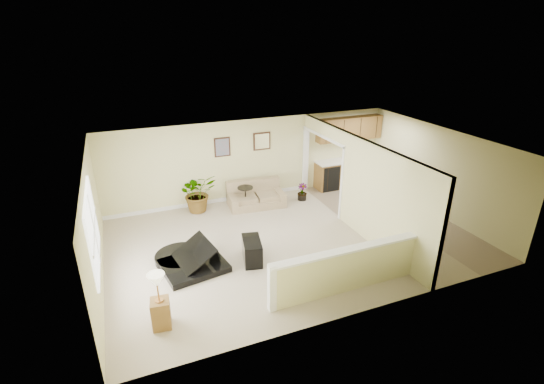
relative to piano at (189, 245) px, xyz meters
name	(u,v)px	position (x,y,z in m)	size (l,w,h in m)	color
floor	(293,240)	(2.64, 0.21, -0.54)	(9.00, 9.00, 0.00)	tan
back_wall	(253,159)	(2.64, 3.21, 0.71)	(9.00, 0.04, 2.50)	beige
front_wall	(365,256)	(2.64, -2.79, 0.71)	(9.00, 0.04, 2.50)	beige
left_wall	(94,228)	(-1.86, 0.21, 0.71)	(0.04, 6.00, 2.50)	beige
right_wall	(438,171)	(7.14, 0.21, 0.71)	(0.04, 6.00, 2.50)	beige
ceiling	(295,145)	(2.64, 0.21, 1.96)	(9.00, 6.00, 0.04)	silver
kitchen_vinyl	(394,219)	(5.79, 0.21, -0.53)	(2.70, 6.00, 0.01)	tan
interior_partition	(351,182)	(4.44, 0.46, 0.68)	(0.18, 5.99, 2.50)	beige
pony_half_wall	(344,269)	(2.71, -2.09, -0.02)	(3.42, 0.22, 1.00)	beige
left_window	(92,230)	(-1.85, -0.29, 0.91)	(0.05, 2.15, 1.45)	white
wall_art_left	(222,147)	(1.69, 3.18, 1.21)	(0.48, 0.04, 0.58)	#3A2015
wall_mirror	(262,141)	(2.94, 3.18, 1.26)	(0.55, 0.04, 0.55)	#3A2015
kitchen_cabinets	(345,161)	(5.83, 2.94, 0.33)	(2.36, 0.65, 2.33)	brown
piano	(189,245)	(0.00, 0.00, 0.00)	(1.74, 1.77, 1.28)	black
piano_bench	(252,251)	(1.36, -0.32, -0.27)	(0.40, 0.79, 0.53)	black
loveseat	(255,194)	(2.49, 2.59, -0.17)	(1.74, 1.08, 0.95)	#9B8963
accent_table	(245,195)	(2.14, 2.48, -0.11)	(0.46, 0.46, 0.67)	black
palm_plant	(198,193)	(0.80, 2.82, 0.03)	(1.14, 1.02, 1.15)	black
small_plant	(302,193)	(3.97, 2.39, -0.31)	(0.35, 0.35, 0.53)	black
lamp_stand	(160,305)	(-0.88, -1.76, -0.06)	(0.37, 0.37, 1.12)	brown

